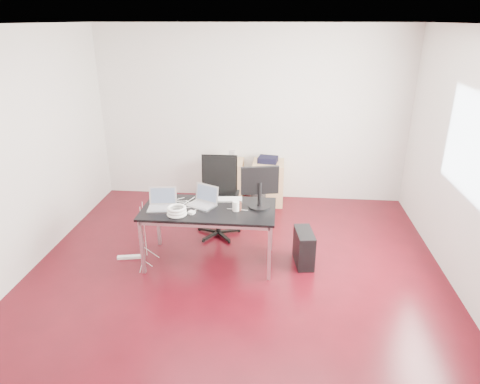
# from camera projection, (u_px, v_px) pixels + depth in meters

# --- Properties ---
(room_shell) EXTENTS (5.00, 5.00, 5.00)m
(room_shell) POSITION_uv_depth(u_px,v_px,m) (239.00, 164.00, 4.59)
(room_shell) COLOR #3C060E
(room_shell) RESTS_ON ground
(desk) EXTENTS (1.60, 0.80, 0.73)m
(desk) POSITION_uv_depth(u_px,v_px,m) (209.00, 212.00, 5.17)
(desk) COLOR black
(desk) RESTS_ON ground
(office_chair) EXTENTS (0.49, 0.51, 1.08)m
(office_chair) POSITION_uv_depth(u_px,v_px,m) (218.00, 193.00, 5.93)
(office_chair) COLOR black
(office_chair) RESTS_ON ground
(filing_cabinet_left) EXTENTS (0.50, 0.50, 0.70)m
(filing_cabinet_left) POSITION_uv_depth(u_px,v_px,m) (228.00, 181.00, 7.07)
(filing_cabinet_left) COLOR tan
(filing_cabinet_left) RESTS_ON ground
(filing_cabinet_right) EXTENTS (0.50, 0.50, 0.70)m
(filing_cabinet_right) POSITION_uv_depth(u_px,v_px,m) (268.00, 183.00, 7.02)
(filing_cabinet_right) COLOR tan
(filing_cabinet_right) RESTS_ON ground
(pc_tower) EXTENTS (0.26, 0.47, 0.44)m
(pc_tower) POSITION_uv_depth(u_px,v_px,m) (304.00, 248.00, 5.28)
(pc_tower) COLOR black
(pc_tower) RESTS_ON ground
(wastebasket) EXTENTS (0.26, 0.26, 0.28)m
(wastebasket) POSITION_uv_depth(u_px,v_px,m) (258.00, 200.00, 6.87)
(wastebasket) COLOR black
(wastebasket) RESTS_ON ground
(power_strip) EXTENTS (0.31, 0.12, 0.04)m
(power_strip) POSITION_uv_depth(u_px,v_px,m) (129.00, 257.00, 5.47)
(power_strip) COLOR white
(power_strip) RESTS_ON ground
(laptop_left) EXTENTS (0.36, 0.29, 0.23)m
(laptop_left) POSITION_uv_depth(u_px,v_px,m) (162.00, 203.00, 5.14)
(laptop_left) COLOR silver
(laptop_left) RESTS_ON desk
(laptop_right) EXTENTS (0.41, 0.38, 0.23)m
(laptop_right) POSITION_uv_depth(u_px,v_px,m) (204.00, 201.00, 5.22)
(laptop_right) COLOR silver
(laptop_right) RESTS_ON desk
(monitor) EXTENTS (0.45, 0.26, 0.51)m
(monitor) POSITION_uv_depth(u_px,v_px,m) (260.00, 185.00, 5.08)
(monitor) COLOR black
(monitor) RESTS_ON desk
(keyboard) EXTENTS (0.45, 0.19, 0.02)m
(keyboard) POSITION_uv_depth(u_px,v_px,m) (224.00, 199.00, 5.36)
(keyboard) COLOR white
(keyboard) RESTS_ON desk
(cup_white) EXTENTS (0.10, 0.10, 0.12)m
(cup_white) POSITION_uv_depth(u_px,v_px,m) (236.00, 206.00, 5.05)
(cup_white) COLOR white
(cup_white) RESTS_ON desk
(cup_brown) EXTENTS (0.08, 0.08, 0.10)m
(cup_brown) POSITION_uv_depth(u_px,v_px,m) (238.00, 206.00, 5.08)
(cup_brown) COLOR #50261B
(cup_brown) RESTS_ON desk
(cable_coil) EXTENTS (0.24, 0.24, 0.11)m
(cable_coil) POSITION_uv_depth(u_px,v_px,m) (177.00, 211.00, 4.94)
(cable_coil) COLOR white
(cable_coil) RESTS_ON desk
(power_adapter) EXTENTS (0.09, 0.09, 0.03)m
(power_adapter) POSITION_uv_depth(u_px,v_px,m) (192.00, 212.00, 5.00)
(power_adapter) COLOR white
(power_adapter) RESTS_ON desk
(speaker) EXTENTS (0.10, 0.09, 0.18)m
(speaker) POSITION_uv_depth(u_px,v_px,m) (232.00, 156.00, 6.90)
(speaker) COLOR #9E9E9E
(speaker) RESTS_ON filing_cabinet_left
(navy_garment) EXTENTS (0.33, 0.28, 0.09)m
(navy_garment) POSITION_uv_depth(u_px,v_px,m) (268.00, 160.00, 6.87)
(navy_garment) COLOR black
(navy_garment) RESTS_ON filing_cabinet_right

